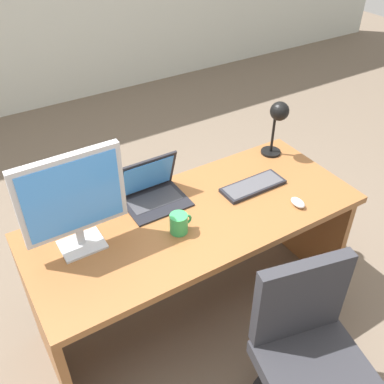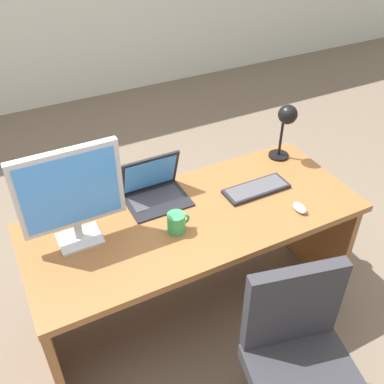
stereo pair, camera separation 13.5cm
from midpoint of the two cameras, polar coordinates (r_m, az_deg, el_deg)
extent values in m
plane|color=#6B5B4C|center=(3.78, -12.80, 1.11)|extent=(12.00, 12.00, 0.00)
cube|color=brown|center=(2.24, -1.24, -3.35)|extent=(1.72, 0.72, 0.04)
cube|color=brown|center=(2.34, -19.90, -17.13)|extent=(0.04, 0.63, 0.70)
cube|color=brown|center=(2.89, 13.34, -3.11)|extent=(0.04, 0.63, 0.70)
cube|color=brown|center=(2.63, -4.14, -5.60)|extent=(1.51, 0.02, 0.49)
cube|color=#B7BABF|center=(2.13, -15.83, -6.61)|extent=(0.20, 0.16, 0.01)
cube|color=#B7BABF|center=(2.11, -16.16, -5.42)|extent=(0.04, 0.02, 0.09)
cube|color=#B7BABF|center=(1.95, -17.25, -0.39)|extent=(0.47, 0.04, 0.39)
cube|color=#3F8CEA|center=(1.93, -17.07, -0.70)|extent=(0.42, 0.00, 0.34)
cube|color=black|center=(2.31, -6.34, -1.36)|extent=(0.32, 0.25, 0.01)
cube|color=#38383D|center=(2.32, -6.56, -0.99)|extent=(0.27, 0.14, 0.00)
cube|color=black|center=(2.30, -7.53, 2.15)|extent=(0.32, 0.08, 0.23)
cube|color=#3F8CEA|center=(2.29, -7.43, 2.01)|extent=(0.28, 0.07, 0.19)
cube|color=black|center=(2.41, 6.34, 0.73)|extent=(0.36, 0.14, 0.02)
cube|color=#47474C|center=(2.40, 6.36, 0.94)|extent=(0.33, 0.12, 0.00)
ellipsoid|color=silver|center=(2.32, 11.95, -1.40)|extent=(0.05, 0.09, 0.04)
cylinder|color=black|center=(2.72, 8.77, 5.13)|extent=(0.12, 0.12, 0.01)
cylinder|color=black|center=(2.66, 9.03, 7.46)|extent=(0.02, 0.02, 0.24)
sphere|color=black|center=(2.56, 9.80, 10.27)|extent=(0.11, 0.11, 0.11)
cylinder|color=green|center=(2.10, -3.57, -4.15)|extent=(0.09, 0.09, 0.10)
torus|color=green|center=(2.11, -2.54, -3.64)|extent=(0.06, 0.01, 0.06)
cube|color=#2D2D33|center=(2.12, 14.06, -22.09)|extent=(0.55, 0.55, 0.08)
cube|color=#2D2D33|center=(2.01, 12.00, -13.41)|extent=(0.44, 0.16, 0.44)
camera|label=1|loc=(0.07, -91.78, -1.35)|focal=41.13mm
camera|label=2|loc=(0.07, 88.22, 1.35)|focal=41.13mm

